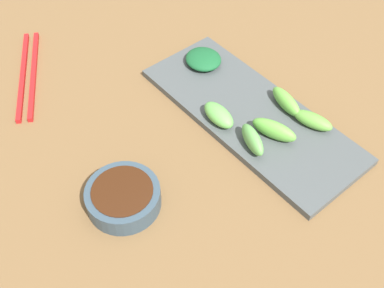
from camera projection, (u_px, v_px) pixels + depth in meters
name	position (u px, v px, depth m)	size (l,w,h in m)	color
tabletop	(213.00, 156.00, 0.73)	(2.10, 2.10, 0.02)	brown
sauce_bowl	(123.00, 197.00, 0.65)	(0.10, 0.10, 0.03)	#334654
serving_plate	(250.00, 114.00, 0.77)	(0.15, 0.39, 0.01)	#464C4D
broccoli_stalk_0	(252.00, 140.00, 0.70)	(0.02, 0.06, 0.03)	#5FA750
broccoli_stalk_1	(274.00, 130.00, 0.72)	(0.02, 0.07, 0.03)	#62AC40
broccoli_leafy_2	(203.00, 59.00, 0.83)	(0.06, 0.07, 0.02)	#17552C
broccoli_stalk_3	(286.00, 101.00, 0.76)	(0.02, 0.07, 0.03)	#67B842
broccoli_stalk_4	(219.00, 115.00, 0.74)	(0.03, 0.06, 0.03)	#63B550
broccoli_stalk_5	(313.00, 120.00, 0.73)	(0.02, 0.06, 0.02)	#61A43E
chopsticks	(28.00, 74.00, 0.83)	(0.14, 0.21, 0.01)	red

